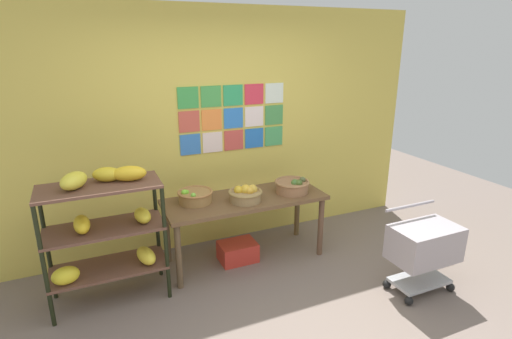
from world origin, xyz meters
name	(u,v)px	position (x,y,z in m)	size (l,w,h in m)	color
back_wall_with_art	(214,131)	(0.00, 1.89, 1.31)	(5.05, 0.07, 2.62)	#D6BF4F
banana_shelf_unit	(105,223)	(-1.24, 1.15, 0.76)	(1.00, 0.45, 1.24)	black
display_table	(245,205)	(0.13, 1.32, 0.62)	(1.68, 0.64, 0.70)	brown
fruit_basket_centre	(292,186)	(0.66, 1.27, 0.78)	(0.37, 0.37, 0.16)	#966946
fruit_basket_left	(246,194)	(0.11, 1.24, 0.78)	(0.34, 0.34, 0.18)	#94784C
fruit_basket_right	(195,196)	(-0.37, 1.41, 0.77)	(0.35, 0.35, 0.15)	#9D743F
produce_crate_under_table	(238,251)	(0.04, 1.31, 0.10)	(0.39, 0.29, 0.21)	red
shopping_cart	(424,246)	(1.41, 0.12, 0.46)	(0.61, 0.43, 0.79)	black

